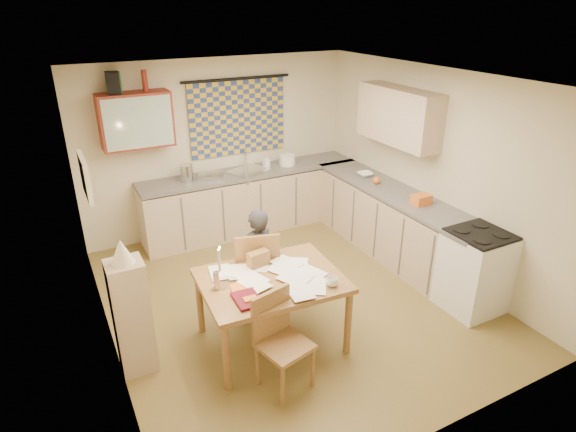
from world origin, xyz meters
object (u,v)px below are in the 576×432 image
dining_table (272,310)px  person (257,262)px  counter_right (394,225)px  shelf_stand (132,317)px  chair_far (256,286)px  counter_back (253,200)px  stove (474,271)px

dining_table → person: person is taller
person → counter_right: bearing=172.8°
shelf_stand → chair_far: bearing=13.2°
counter_back → counter_right: same height
stove → dining_table: 2.31m
counter_back → person: size_ratio=2.69×
counter_right → stove: bearing=-90.0°
counter_right → shelf_stand: (-3.54, -0.64, 0.12)m
shelf_stand → stove: bearing=-11.8°
chair_far → shelf_stand: 1.43m
stove → dining_table: (-2.25, 0.49, -0.09)m
counter_back → chair_far: chair_far is taller
chair_far → shelf_stand: size_ratio=0.90×
counter_right → stove: (0.00, -1.38, 0.02)m
dining_table → chair_far: 0.58m
chair_far → shelf_stand: (-1.37, -0.32, 0.25)m
counter_back → chair_far: bearing=-112.9°
counter_right → shelf_stand: shelf_stand is taller
stove → chair_far: bearing=153.9°
counter_right → shelf_stand: 3.60m
stove → person: person is taller
counter_back → counter_right: bearing=-51.5°
counter_back → shelf_stand: (-2.21, -2.31, 0.12)m
dining_table → shelf_stand: bearing=172.7°
dining_table → counter_back: bearing=73.7°
stove → dining_table: stove is taller
dining_table → shelf_stand: (-1.29, 0.25, 0.19)m
stove → shelf_stand: shelf_stand is taller
stove → dining_table: size_ratio=0.67×
dining_table → shelf_stand: size_ratio=1.24×
stove → counter_back: bearing=113.5°
shelf_stand → counter_right: bearing=10.3°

